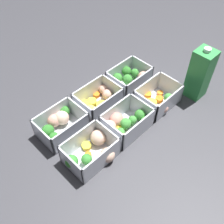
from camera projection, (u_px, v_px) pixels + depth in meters
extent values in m
plane|color=#38383D|center=(112.00, 117.00, 0.91)|extent=(4.00, 4.00, 0.00)
cube|color=silver|center=(129.00, 85.00, 1.01)|extent=(0.15, 0.11, 0.00)
cube|color=silver|center=(119.00, 72.00, 1.01)|extent=(0.15, 0.01, 0.08)
cube|color=silver|center=(139.00, 84.00, 0.96)|extent=(0.15, 0.00, 0.08)
cube|color=silver|center=(142.00, 69.00, 1.02)|extent=(0.01, 0.11, 0.08)
cube|color=silver|center=(116.00, 87.00, 0.95)|extent=(0.01, 0.11, 0.08)
cylinder|color=#407A37|center=(126.00, 76.00, 1.04)|extent=(0.01, 0.01, 0.01)
sphere|color=#2D7228|center=(126.00, 71.00, 1.02)|extent=(0.04, 0.04, 0.04)
cylinder|color=#49883F|center=(134.00, 77.00, 1.03)|extent=(0.01, 0.01, 0.02)
sphere|color=#388433|center=(135.00, 73.00, 1.01)|extent=(0.03, 0.03, 0.03)
cylinder|color=#DBC647|center=(122.00, 94.00, 0.97)|extent=(0.03, 0.03, 0.01)
cylinder|color=#49883F|center=(127.00, 84.00, 1.00)|extent=(0.01, 0.01, 0.02)
sphere|color=#388433|center=(127.00, 79.00, 0.99)|extent=(0.04, 0.04, 0.04)
sphere|color=#D19E8C|center=(143.00, 77.00, 1.01)|extent=(0.05, 0.05, 0.05)
cylinder|color=#49883F|center=(118.00, 82.00, 1.01)|extent=(0.01, 0.01, 0.02)
sphere|color=#388433|center=(118.00, 78.00, 0.99)|extent=(0.04, 0.04, 0.04)
cube|color=silver|center=(99.00, 106.00, 0.94)|extent=(0.15, 0.11, 0.00)
cube|color=silver|center=(88.00, 92.00, 0.94)|extent=(0.15, 0.01, 0.08)
cube|color=silver|center=(108.00, 107.00, 0.89)|extent=(0.15, 0.00, 0.08)
cube|color=silver|center=(113.00, 89.00, 0.95)|extent=(0.01, 0.11, 0.08)
cube|color=silver|center=(83.00, 110.00, 0.88)|extent=(0.01, 0.11, 0.08)
cylinder|color=#DBC647|center=(90.00, 109.00, 0.92)|extent=(0.03, 0.03, 0.02)
cylinder|color=yellow|center=(84.00, 104.00, 0.93)|extent=(0.05, 0.05, 0.02)
cylinder|color=yellow|center=(92.00, 102.00, 0.94)|extent=(0.05, 0.05, 0.01)
cylinder|color=yellow|center=(101.00, 105.00, 0.94)|extent=(0.05, 0.05, 0.01)
cylinder|color=#DBC647|center=(106.00, 109.00, 0.92)|extent=(0.05, 0.05, 0.02)
sphere|color=#D19E8C|center=(107.00, 95.00, 0.95)|extent=(0.05, 0.05, 0.04)
cylinder|color=orange|center=(96.00, 95.00, 0.97)|extent=(0.03, 0.03, 0.01)
sphere|color=#D19E8C|center=(104.00, 89.00, 0.97)|extent=(0.05, 0.05, 0.04)
cylinder|color=#49883F|center=(114.00, 104.00, 0.93)|extent=(0.01, 0.01, 0.02)
sphere|color=#388433|center=(114.00, 100.00, 0.92)|extent=(0.03, 0.03, 0.03)
cylinder|color=#DBC647|center=(94.00, 117.00, 0.90)|extent=(0.04, 0.04, 0.01)
cube|color=silver|center=(63.00, 132.00, 0.87)|extent=(0.15, 0.11, 0.00)
cube|color=silver|center=(52.00, 116.00, 0.86)|extent=(0.15, 0.01, 0.08)
cube|color=silver|center=(72.00, 134.00, 0.81)|extent=(0.15, 0.00, 0.08)
cube|color=silver|center=(79.00, 113.00, 0.87)|extent=(0.01, 0.11, 0.08)
cube|color=silver|center=(43.00, 137.00, 0.80)|extent=(0.01, 0.11, 0.08)
sphere|color=beige|center=(62.00, 118.00, 0.87)|extent=(0.06, 0.06, 0.05)
cylinder|color=#407A37|center=(49.00, 134.00, 0.85)|extent=(0.01, 0.01, 0.01)
sphere|color=#2D7228|center=(48.00, 131.00, 0.83)|extent=(0.04, 0.04, 0.04)
cylinder|color=#407A37|center=(55.00, 141.00, 0.83)|extent=(0.01, 0.01, 0.01)
sphere|color=#2D7228|center=(54.00, 137.00, 0.82)|extent=(0.03, 0.03, 0.03)
sphere|color=tan|center=(54.00, 121.00, 0.86)|extent=(0.06, 0.06, 0.04)
sphere|color=beige|center=(84.00, 124.00, 0.86)|extent=(0.04, 0.04, 0.04)
cylinder|color=#407A37|center=(65.00, 115.00, 0.90)|extent=(0.01, 0.01, 0.01)
sphere|color=#2D7228|center=(65.00, 111.00, 0.88)|extent=(0.04, 0.04, 0.04)
cube|color=silver|center=(156.00, 103.00, 0.95)|extent=(0.15, 0.11, 0.00)
cube|color=silver|center=(147.00, 89.00, 0.95)|extent=(0.15, 0.00, 0.08)
cube|color=silver|center=(170.00, 104.00, 0.90)|extent=(0.15, 0.01, 0.08)
cube|color=silver|center=(170.00, 86.00, 0.96)|extent=(0.01, 0.11, 0.08)
cube|color=silver|center=(145.00, 107.00, 0.89)|extent=(0.01, 0.11, 0.08)
cylinder|color=yellow|center=(148.00, 113.00, 0.91)|extent=(0.04, 0.04, 0.01)
cylinder|color=orange|center=(160.00, 93.00, 0.98)|extent=(0.02, 0.02, 0.01)
sphere|color=#D19E8C|center=(163.00, 108.00, 0.91)|extent=(0.04, 0.04, 0.04)
cylinder|color=yellow|center=(151.00, 103.00, 0.94)|extent=(0.06, 0.06, 0.01)
cylinder|color=orange|center=(148.00, 95.00, 0.96)|extent=(0.04, 0.04, 0.02)
cylinder|color=orange|center=(159.00, 99.00, 0.95)|extent=(0.04, 0.04, 0.01)
cylinder|color=#519448|center=(167.00, 101.00, 0.94)|extent=(0.01, 0.01, 0.02)
sphere|color=#42933D|center=(168.00, 98.00, 0.93)|extent=(0.03, 0.03, 0.03)
cube|color=silver|center=(126.00, 128.00, 0.88)|extent=(0.15, 0.11, 0.00)
cube|color=silver|center=(116.00, 112.00, 0.87)|extent=(0.15, 0.00, 0.08)
cube|color=silver|center=(139.00, 130.00, 0.82)|extent=(0.15, 0.01, 0.08)
cube|color=silver|center=(141.00, 109.00, 0.88)|extent=(0.01, 0.11, 0.08)
cube|color=silver|center=(111.00, 133.00, 0.81)|extent=(0.01, 0.11, 0.08)
cylinder|color=#49883F|center=(140.00, 119.00, 0.89)|extent=(0.01, 0.01, 0.01)
sphere|color=#388433|center=(140.00, 115.00, 0.87)|extent=(0.04, 0.04, 0.04)
sphere|color=#D19E8C|center=(109.00, 127.00, 0.84)|extent=(0.06, 0.06, 0.05)
cylinder|color=#519448|center=(132.00, 123.00, 0.87)|extent=(0.01, 0.01, 0.02)
sphere|color=#42933D|center=(133.00, 120.00, 0.86)|extent=(0.03, 0.03, 0.03)
cylinder|color=#407A37|center=(144.00, 124.00, 0.87)|extent=(0.01, 0.01, 0.02)
sphere|color=#2D7228|center=(145.00, 121.00, 0.86)|extent=(0.03, 0.03, 0.03)
cylinder|color=#519448|center=(126.00, 127.00, 0.86)|extent=(0.01, 0.01, 0.02)
sphere|color=#42933D|center=(126.00, 123.00, 0.85)|extent=(0.04, 0.04, 0.04)
cylinder|color=#519448|center=(120.00, 135.00, 0.84)|extent=(0.01, 0.01, 0.01)
sphere|color=#42933D|center=(120.00, 132.00, 0.83)|extent=(0.03, 0.03, 0.03)
sphere|color=tan|center=(117.00, 119.00, 0.87)|extent=(0.07, 0.07, 0.05)
sphere|color=tan|center=(122.00, 139.00, 0.82)|extent=(0.05, 0.05, 0.04)
cylinder|color=yellow|center=(118.00, 130.00, 0.86)|extent=(0.05, 0.05, 0.02)
cube|color=silver|center=(91.00, 157.00, 0.80)|extent=(0.15, 0.11, 0.00)
cube|color=silver|center=(79.00, 140.00, 0.80)|extent=(0.15, 0.00, 0.08)
cube|color=silver|center=(102.00, 161.00, 0.75)|extent=(0.15, 0.01, 0.08)
cube|color=silver|center=(107.00, 137.00, 0.81)|extent=(0.01, 0.11, 0.08)
cube|color=silver|center=(71.00, 165.00, 0.74)|extent=(0.01, 0.11, 0.08)
cylinder|color=#49883F|center=(72.00, 165.00, 0.77)|extent=(0.01, 0.01, 0.01)
sphere|color=#388433|center=(72.00, 161.00, 0.76)|extent=(0.04, 0.04, 0.04)
cylinder|color=orange|center=(109.00, 151.00, 0.81)|extent=(0.03, 0.03, 0.01)
cylinder|color=#49883F|center=(87.00, 162.00, 0.78)|extent=(0.01, 0.01, 0.01)
sphere|color=#388433|center=(87.00, 159.00, 0.76)|extent=(0.03, 0.03, 0.03)
cylinder|color=yellow|center=(87.00, 146.00, 0.82)|extent=(0.04, 0.04, 0.01)
cylinder|color=orange|center=(88.00, 155.00, 0.80)|extent=(0.03, 0.03, 0.01)
sphere|color=beige|center=(107.00, 155.00, 0.78)|extent=(0.06, 0.06, 0.05)
sphere|color=beige|center=(98.00, 137.00, 0.82)|extent=(0.07, 0.07, 0.05)
cube|color=green|center=(200.00, 74.00, 0.91)|extent=(0.07, 0.07, 0.19)
cylinder|color=white|center=(208.00, 50.00, 0.84)|extent=(0.02, 0.02, 0.01)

